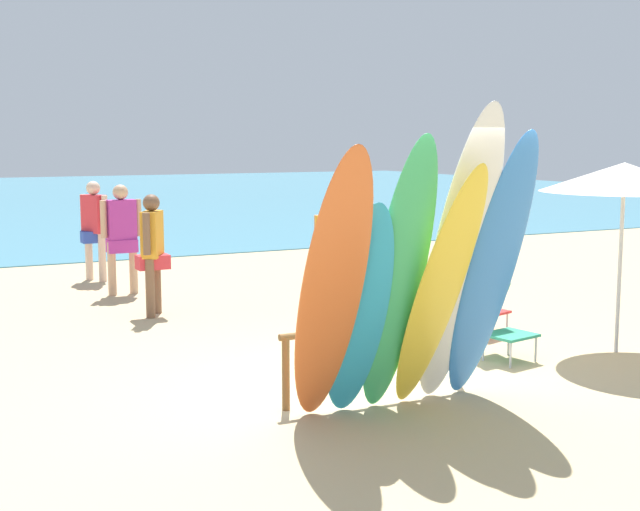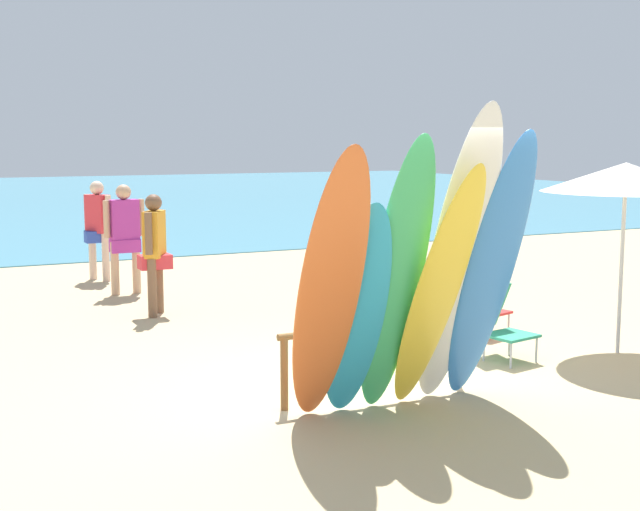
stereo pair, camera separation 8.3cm
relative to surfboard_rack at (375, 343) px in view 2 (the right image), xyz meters
name	(u,v)px [view 2 (the right image)]	position (x,y,z in m)	size (l,w,h in m)	color
ground	(88,240)	(0.00, 14.00, -0.52)	(60.00, 60.00, 0.00)	tan
ocean_water	(11,198)	(0.00, 30.14, -0.51)	(60.00, 40.00, 0.02)	teal
surfboard_rack	(375,343)	(0.00, 0.00, 0.00)	(1.98, 0.07, 0.70)	brown
surfboard_orange_0	(330,291)	(-0.83, -0.71, 0.68)	(0.54, 0.06, 2.59)	orange
surfboard_teal_1	(357,312)	(-0.52, -0.59, 0.45)	(0.53, 0.06, 2.05)	#289EC6
surfboard_green_2	(396,279)	(-0.19, -0.68, 0.72)	(0.50, 0.07, 2.60)	#38B266
surfboard_yellow_3	(438,291)	(0.19, -0.75, 0.60)	(0.49, 0.08, 2.42)	yellow
surfboard_white_4	(458,260)	(0.42, -0.70, 0.84)	(0.56, 0.06, 2.88)	white
surfboard_blue_5	(490,270)	(0.79, -0.68, 0.73)	(0.55, 0.07, 2.64)	#337AD1
beachgoer_midbeach	(155,246)	(-0.86, 4.60, 0.44)	(0.43, 0.56, 1.67)	brown
beachgoer_by_water	(125,231)	(-0.85, 6.39, 0.47)	(0.65, 0.27, 1.72)	tan
beachgoer_near_rack	(332,247)	(1.56, 4.02, 0.37)	(0.40, 0.55, 1.53)	tan
beachgoer_photographing	(98,223)	(-0.95, 7.90, 0.47)	(0.44, 0.58, 1.71)	beige
beach_chair_red	(475,299)	(2.42, 1.76, -0.09)	(0.67, 0.79, 0.82)	#B7B7BC
beach_chair_blue	(498,320)	(1.92, 0.63, -0.09)	(0.62, 0.76, 0.82)	#B7B7BC
beach_umbrella	(626,177)	(3.31, 0.25, 1.47)	(1.85, 1.85, 2.15)	silver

